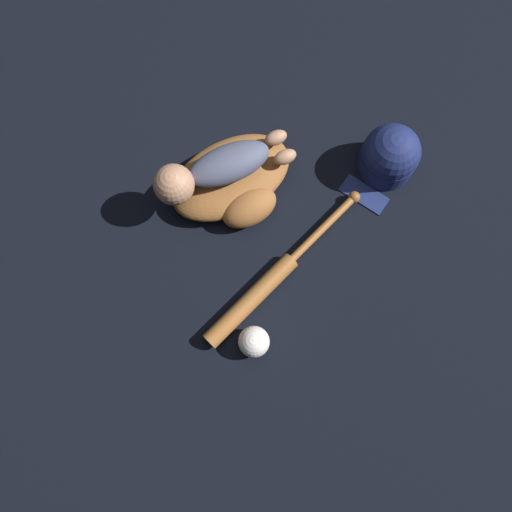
{
  "coord_description": "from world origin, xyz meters",
  "views": [
    {
      "loc": [
        0.16,
        0.54,
        1.3
      ],
      "look_at": [
        0.05,
        0.22,
        0.07
      ],
      "focal_mm": 35.0,
      "sensor_mm": 36.0,
      "label": 1
    }
  ],
  "objects_px": {
    "baby_figure": "(212,170)",
    "baseball_bat": "(266,285)",
    "baseball_glove": "(234,182)",
    "baseball_cap": "(389,156)",
    "baseball": "(254,342)"
  },
  "relations": [
    {
      "from": "baby_figure",
      "to": "baseball_bat",
      "type": "relative_size",
      "value": 0.74
    },
    {
      "from": "baseball_glove",
      "to": "baseball_cap",
      "type": "xyz_separation_m",
      "value": [
        -0.42,
        0.07,
        0.02
      ]
    },
    {
      "from": "baseball_glove",
      "to": "baseball_cap",
      "type": "relative_size",
      "value": 1.7
    },
    {
      "from": "baseball_glove",
      "to": "baseball_bat",
      "type": "height_order",
      "value": "baseball_glove"
    },
    {
      "from": "baseball_bat",
      "to": "baseball",
      "type": "bearing_deg",
      "value": 59.79
    },
    {
      "from": "baseball_bat",
      "to": "baseball",
      "type": "relative_size",
      "value": 6.53
    },
    {
      "from": "baby_figure",
      "to": "baseball_bat",
      "type": "height_order",
      "value": "baby_figure"
    },
    {
      "from": "baby_figure",
      "to": "baseball_bat",
      "type": "distance_m",
      "value": 0.33
    },
    {
      "from": "baseball_glove",
      "to": "baseball_bat",
      "type": "bearing_deg",
      "value": 89.15
    },
    {
      "from": "baby_figure",
      "to": "baseball",
      "type": "xyz_separation_m",
      "value": [
        0.03,
        0.44,
        -0.09
      ]
    },
    {
      "from": "baseball_glove",
      "to": "baseball_cap",
      "type": "height_order",
      "value": "baseball_cap"
    },
    {
      "from": "baseball_glove",
      "to": "baseball_bat",
      "type": "relative_size",
      "value": 0.75
    },
    {
      "from": "baseball_bat",
      "to": "baseball",
      "type": "distance_m",
      "value": 0.15
    },
    {
      "from": "baseball_cap",
      "to": "baby_figure",
      "type": "bearing_deg",
      "value": -9.47
    },
    {
      "from": "baseball_glove",
      "to": "baby_figure",
      "type": "height_order",
      "value": "baby_figure"
    }
  ]
}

